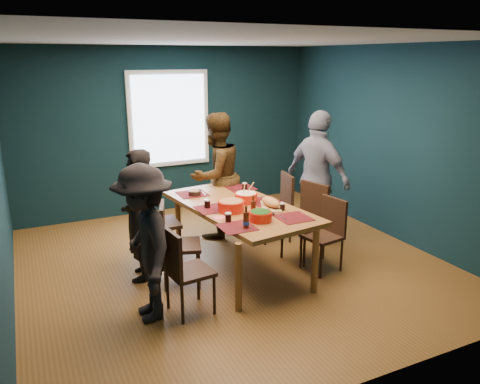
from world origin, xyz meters
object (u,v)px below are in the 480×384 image
object	(u,v)px
chair_right_far	(280,202)
bowl_salad	(231,206)
person_right	(318,178)
person_near_left	(145,244)
chair_left_near	(182,266)
chair_left_far	(152,217)
chair_left_mid	(173,238)
chair_right_mid	(308,215)
cutting_board	(271,203)
bowl_herbs	(260,216)
person_far_left	(138,216)
person_back	(216,176)
bowl_dumpling	(246,197)
chair_right_near	(327,228)
dining_table	(239,211)

from	to	relation	value
chair_right_far	bowl_salad	world-z (taller)	chair_right_far
person_right	person_near_left	xyz separation A→B (m)	(-2.66, -0.97, -0.14)
chair_left_near	person_right	distance (m)	2.59
chair_left_far	chair_left_mid	size ratio (longest dim) A/B	1.06
chair_right_mid	cutting_board	size ratio (longest dim) A/B	1.76
person_near_left	bowl_herbs	xyz separation A→B (m)	(1.30, 0.07, 0.07)
person_far_left	person_near_left	size ratio (longest dim) A/B	0.98
chair_right_mid	chair_left_mid	bearing A→B (deg)	163.46
cutting_board	person_back	bearing A→B (deg)	118.61
chair_left_near	chair_right_far	size ratio (longest dim) A/B	0.96
chair_left_mid	chair_right_far	bearing A→B (deg)	39.09
chair_right_far	person_right	bearing A→B (deg)	-26.67
bowl_dumpling	chair_right_far	bearing A→B (deg)	33.14
chair_right_mid	person_far_left	world-z (taller)	person_far_left
chair_left_mid	chair_right_near	xyz separation A→B (m)	(1.82, -0.40, -0.04)
chair_right_far	person_near_left	world-z (taller)	person_near_left
chair_left_near	chair_left_mid	bearing A→B (deg)	73.31
chair_left_near	chair_right_near	world-z (taller)	chair_left_near
person_near_left	cutting_board	size ratio (longest dim) A/B	2.84
person_far_left	bowl_dumpling	xyz separation A→B (m)	(1.31, -0.14, 0.09)
person_near_left	bowl_salad	xyz separation A→B (m)	(1.15, 0.51, 0.08)
chair_left_near	cutting_board	world-z (taller)	cutting_board
chair_left_mid	person_far_left	xyz separation A→B (m)	(-0.30, 0.32, 0.21)
chair_left_near	person_back	xyz separation A→B (m)	(1.16, 1.89, 0.36)
chair_right_mid	chair_right_near	distance (m)	0.40
chair_left_mid	bowl_salad	xyz separation A→B (m)	(0.69, -0.07, 0.31)
chair_left_mid	cutting_board	size ratio (longest dim) A/B	1.74
person_far_left	bowl_salad	distance (m)	1.07
chair_right_far	bowl_salad	size ratio (longest dim) A/B	3.07
chair_right_far	person_far_left	world-z (taller)	person_far_left
person_back	bowl_dumpling	xyz separation A→B (m)	(-0.03, -1.03, -0.03)
chair_right_mid	bowl_salad	bearing A→B (deg)	166.86
chair_left_far	cutting_board	world-z (taller)	chair_left_far
person_back	chair_right_far	bearing A→B (deg)	124.33
chair_left_near	bowl_salad	xyz separation A→B (m)	(0.81, 0.61, 0.34)
chair_right_mid	chair_left_far	bearing A→B (deg)	142.71
chair_left_mid	chair_right_near	world-z (taller)	chair_left_mid
dining_table	bowl_salad	bearing A→B (deg)	-144.36
person_near_left	bowl_dumpling	xyz separation A→B (m)	(1.46, 0.76, 0.08)
chair_left_far	chair_left_mid	xyz separation A→B (m)	(0.04, -0.70, -0.03)
person_near_left	chair_left_far	bearing A→B (deg)	164.41
chair_left_near	chair_left_far	bearing A→B (deg)	80.32
person_far_left	cutting_board	xyz separation A→B (m)	(1.48, -0.46, 0.08)
chair_right_near	cutting_board	bearing A→B (deg)	148.02
chair_left_mid	chair_right_mid	world-z (taller)	chair_right_mid
chair_left_mid	person_far_left	distance (m)	0.49
bowl_salad	bowl_dumpling	distance (m)	0.40
chair_left_near	chair_right_near	size ratio (longest dim) A/B	1.03
chair_right_mid	chair_left_near	bearing A→B (deg)	-177.24
dining_table	person_far_left	xyz separation A→B (m)	(-1.17, 0.22, 0.04)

